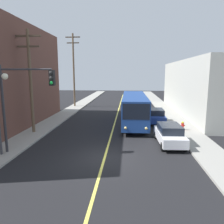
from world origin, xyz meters
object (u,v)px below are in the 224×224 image
at_px(parked_car_blue, 156,116).
at_px(utility_pole_near, 30,77).
at_px(street_lamp_left, 0,102).
at_px(fire_hydrant, 183,126).
at_px(utility_pole_mid, 74,67).
at_px(traffic_signal_left_corner, 24,93).
at_px(city_bus, 134,107).
at_px(parked_car_white, 169,134).

xyz_separation_m(parked_car_blue, utility_pole_near, (-12.07, -5.35, 4.45)).
xyz_separation_m(street_lamp_left, fire_hydrant, (13.68, 7.59, -3.16)).
bearing_deg(street_lamp_left, utility_pole_mid, 92.04).
xyz_separation_m(utility_pole_near, traffic_signal_left_corner, (1.98, -5.33, -0.99)).
bearing_deg(street_lamp_left, traffic_signal_left_corner, 19.61).
distance_m(city_bus, parked_car_blue, 2.68).
relative_size(utility_pole_mid, street_lamp_left, 2.16).
bearing_deg(street_lamp_left, utility_pole_near, 95.48).
height_order(traffic_signal_left_corner, fire_hydrant, traffic_signal_left_corner).
bearing_deg(street_lamp_left, city_bus, 50.54).
height_order(city_bus, fire_hydrant, city_bus).
relative_size(city_bus, fire_hydrant, 14.48).
relative_size(utility_pole_near, utility_pole_mid, 0.78).
bearing_deg(city_bus, utility_pole_mid, 130.33).
bearing_deg(city_bus, street_lamp_left, -129.46).
height_order(utility_pole_mid, traffic_signal_left_corner, utility_pole_mid).
xyz_separation_m(utility_pole_near, utility_pole_mid, (-0.24, 16.71, 1.34)).
distance_m(city_bus, street_lamp_left, 14.33).
relative_size(utility_pole_near, traffic_signal_left_corner, 1.55).
relative_size(parked_car_white, traffic_signal_left_corner, 0.74).
bearing_deg(street_lamp_left, parked_car_blue, 44.18).
relative_size(city_bus, parked_car_white, 2.72).
bearing_deg(parked_car_blue, city_bus, -174.92).
bearing_deg(parked_car_blue, parked_car_white, -88.99).
distance_m(city_bus, utility_pole_near, 11.41).
bearing_deg(utility_pole_near, parked_car_blue, 23.90).
bearing_deg(fire_hydrant, traffic_signal_left_corner, -149.99).
bearing_deg(utility_pole_mid, fire_hydrant, -45.94).
bearing_deg(traffic_signal_left_corner, city_bus, 53.97).
height_order(city_bus, street_lamp_left, street_lamp_left).
xyz_separation_m(utility_pole_mid, traffic_signal_left_corner, (2.22, -22.05, -2.33)).
bearing_deg(parked_car_white, traffic_signal_left_corner, -163.88).
bearing_deg(utility_pole_mid, utility_pole_near, -89.16).
relative_size(parked_car_white, utility_pole_mid, 0.38).
distance_m(street_lamp_left, fire_hydrant, 15.96).
bearing_deg(city_bus, parked_car_blue, 5.08).
distance_m(traffic_signal_left_corner, street_lamp_left, 1.60).
height_order(street_lamp_left, fire_hydrant, street_lamp_left).
relative_size(utility_pole_near, fire_hydrant, 11.08).
bearing_deg(fire_hydrant, street_lamp_left, -150.98).
distance_m(city_bus, utility_pole_mid, 15.94).
relative_size(city_bus, street_lamp_left, 2.21).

